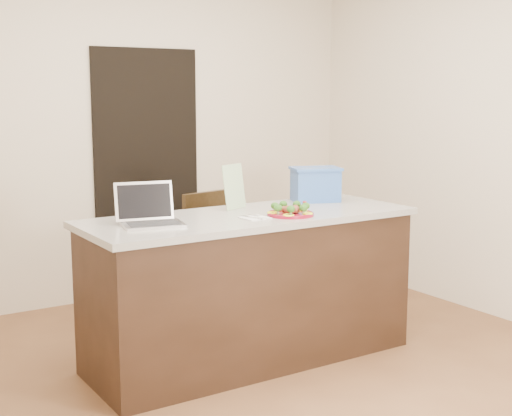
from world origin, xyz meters
TOP-DOWN VIEW (x-y plane):
  - ground at (0.00, 0.00)m, footprint 4.00×4.00m
  - room_shell at (0.00, 0.00)m, footprint 4.00×4.00m
  - doorway at (0.10, 1.98)m, footprint 0.90×0.02m
  - island at (0.00, 0.25)m, footprint 2.06×0.76m
  - plate at (0.18, 0.08)m, footprint 0.28×0.28m
  - meatballs at (0.18, 0.08)m, footprint 0.11×0.11m
  - broccoli at (0.18, 0.08)m, footprint 0.23×0.24m
  - pepper_rings at (0.18, 0.08)m, footprint 0.27×0.27m
  - napkin at (-0.05, 0.11)m, footprint 0.16×0.16m
  - fork at (-0.07, 0.12)m, footprint 0.04×0.17m
  - knife at (-0.02, 0.10)m, footprint 0.04×0.17m
  - yogurt_bottle at (0.31, 0.11)m, footprint 0.03×0.03m
  - laptop at (-0.66, 0.27)m, footprint 0.37×0.33m
  - leaflet at (0.02, 0.48)m, footprint 0.20×0.11m
  - blue_box at (0.66, 0.46)m, footprint 0.38×0.33m
  - chair at (0.15, 0.97)m, footprint 0.50×0.50m

SIDE VIEW (x-z plane):
  - ground at x=0.00m, z-range 0.00..0.00m
  - island at x=0.00m, z-range 0.00..0.92m
  - chair at x=0.15m, z-range 0.06..1.01m
  - napkin at x=-0.05m, z-range 0.92..0.93m
  - fork at x=-0.07m, z-range 0.93..0.93m
  - knife at x=-0.02m, z-range 0.93..0.93m
  - plate at x=0.18m, z-range 0.92..0.94m
  - pepper_rings at x=0.18m, z-range 0.94..0.95m
  - yogurt_bottle at x=0.31m, z-range 0.91..0.98m
  - meatballs at x=0.18m, z-range 0.94..0.98m
  - broccoli at x=0.18m, z-range 0.95..1.00m
  - laptop at x=-0.66m, z-range 0.87..1.10m
  - doorway at x=0.10m, z-range 0.00..2.00m
  - blue_box at x=0.66m, z-range 0.92..1.15m
  - leaflet at x=0.02m, z-range 0.92..1.20m
  - room_shell at x=0.00m, z-range -0.38..3.62m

